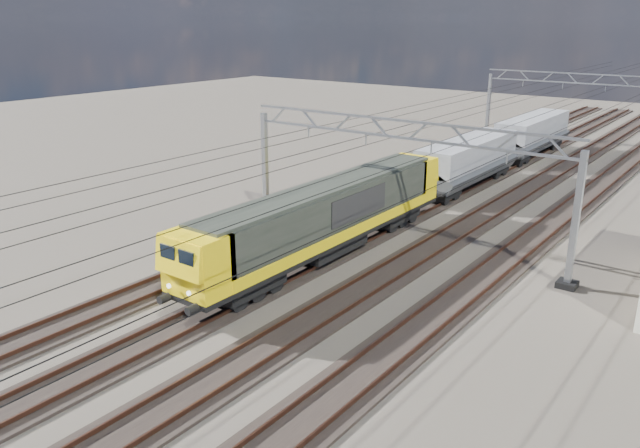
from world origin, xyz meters
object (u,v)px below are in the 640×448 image
Objects in this scene: locomotive at (328,215)px; hopper_wagon_mid at (533,132)px; catenary_gantry_far at (581,107)px; hopper_wagon_lead at (468,159)px; catenary_gantry_mid at (396,178)px.

hopper_wagon_mid is at bearing 90.00° from locomotive.
hopper_wagon_lead is at bearing -95.22° from catenary_gantry_far.
hopper_wagon_mid is (-2.00, 28.32, -1.67)m from catenary_gantry_mid.
catenary_gantry_far is at bearing 90.00° from catenary_gantry_mid.
catenary_gantry_mid reaches higher than hopper_wagon_lead.
catenary_gantry_mid is at bearing -85.96° from hopper_wagon_mid.
catenary_gantry_far is 39.66m from locomotive.
hopper_wagon_lead is 1.00× the size of hopper_wagon_mid.
locomotive is at bearing -90.00° from hopper_wagon_lead.
locomotive is 31.90m from hopper_wagon_mid.
locomotive is at bearing -119.24° from catenary_gantry_mid.
catenary_gantry_far reaches higher than hopper_wagon_lead.
locomotive is (-2.00, -39.57, -1.58)m from catenary_gantry_far.
hopper_wagon_lead is at bearing 98.06° from catenary_gantry_mid.
catenary_gantry_far is 0.94× the size of locomotive.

